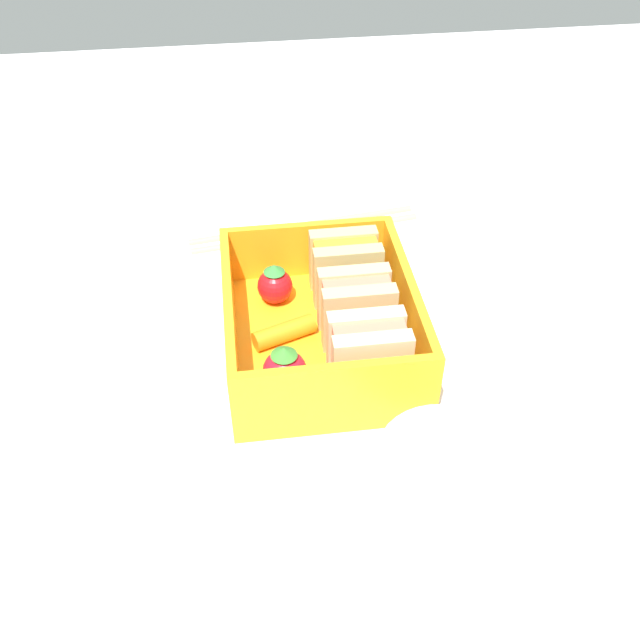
{
  "coord_description": "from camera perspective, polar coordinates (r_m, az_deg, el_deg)",
  "views": [
    {
      "loc": [
        36.03,
        -4.85,
        34.43
      ],
      "look_at": [
        0.0,
        0.0,
        2.7
      ],
      "focal_mm": 40.0,
      "sensor_mm": 36.0,
      "label": 1
    }
  ],
  "objects": [
    {
      "name": "carrot_stick_far_left",
      "position": [
        0.48,
        -2.86,
        -1.15
      ],
      "size": [
        2.76,
        4.56,
        1.35
      ],
      "primitive_type": "cylinder",
      "rotation": [
        1.57,
        0.0,
        0.35
      ],
      "color": "orange",
      "rests_on": "bento_tray"
    },
    {
      "name": "sandwich_center_left",
      "position": [
        0.48,
        2.89,
        1.01
      ],
      "size": [
        3.36,
        4.89,
        4.69
      ],
      "color": "tan",
      "rests_on": "bento_tray"
    },
    {
      "name": "sandwich_left",
      "position": [
        0.52,
        2.03,
        4.23
      ],
      "size": [
        3.36,
        4.89,
        4.69
      ],
      "color": "tan",
      "rests_on": "bento_tray"
    },
    {
      "name": "chopstick_pair",
      "position": [
        0.62,
        -1.21,
        7.47
      ],
      "size": [
        4.77,
        19.91,
        0.7
      ],
      "color": "tan",
      "rests_on": "ground_plane"
    },
    {
      "name": "strawberry_far_left",
      "position": [
        0.45,
        -2.84,
        -4.0
      ],
      "size": [
        2.81,
        2.81,
        3.41
      ],
      "color": "red",
      "rests_on": "bento_tray"
    },
    {
      "name": "strawberry_left",
      "position": [
        0.51,
        -3.63,
        2.84
      ],
      "size": [
        2.56,
        2.56,
        3.16
      ],
      "color": "red",
      "rests_on": "bento_tray"
    },
    {
      "name": "bento_tray",
      "position": [
        0.5,
        0.0,
        -1.83
      ],
      "size": [
        15.39,
        12.67,
        1.2
      ],
      "primitive_type": "cube",
      "color": "#FBA51D",
      "rests_on": "ground_plane"
    },
    {
      "name": "sandwich_center",
      "position": [
        0.45,
        3.89,
        -2.69
      ],
      "size": [
        3.36,
        4.89,
        4.69
      ],
      "color": "beige",
      "rests_on": "bento_tray"
    },
    {
      "name": "bento_rim",
      "position": [
        0.48,
        0.0,
        0.63
      ],
      "size": [
        15.39,
        12.67,
        4.4
      ],
      "color": "#FBA51D",
      "rests_on": "bento_tray"
    },
    {
      "name": "ground_plane",
      "position": [
        0.51,
        0.0,
        -3.15
      ],
      "size": [
        120.0,
        120.0,
        2.0
      ],
      "primitive_type": "cube",
      "color": "white"
    },
    {
      "name": "drinking_glass",
      "position": [
        0.37,
        9.38,
        -14.47
      ],
      "size": [
        6.5,
        6.5,
        7.93
      ],
      "primitive_type": "cylinder",
      "color": "white",
      "rests_on": "ground_plane"
    }
  ]
}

